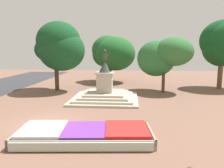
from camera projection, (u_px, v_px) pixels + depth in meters
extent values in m
plane|color=brown|center=(46.00, 124.00, 13.22)|extent=(70.52, 70.52, 0.00)
cube|color=#38281C|center=(85.00, 135.00, 10.97)|extent=(6.71, 3.10, 0.45)
cube|color=gray|center=(81.00, 146.00, 9.67)|extent=(6.70, 0.68, 0.49)
cube|color=gray|center=(88.00, 125.00, 12.28)|extent=(6.70, 0.68, 0.49)
cube|color=gray|center=(19.00, 135.00, 10.95)|extent=(0.34, 2.74, 0.49)
cube|color=gray|center=(150.00, 134.00, 10.99)|extent=(0.34, 2.74, 0.49)
cube|color=white|center=(43.00, 129.00, 10.91)|extent=(2.30, 2.51, 0.16)
cube|color=#72339E|center=(85.00, 130.00, 10.93)|extent=(2.30, 2.51, 0.11)
cube|color=red|center=(127.00, 129.00, 10.94)|extent=(2.30, 2.51, 0.16)
cube|color=#B2BCAD|center=(81.00, 146.00, 9.62)|extent=(6.37, 0.75, 0.40)
cube|color=#B4AA96|center=(105.00, 99.00, 19.72)|extent=(5.87, 5.87, 0.18)
cube|color=#B4AA96|center=(105.00, 97.00, 19.69)|extent=(5.05, 5.05, 0.18)
cube|color=#B1A692|center=(105.00, 95.00, 19.67)|extent=(4.23, 4.23, 0.18)
cube|color=#B2A894|center=(105.00, 93.00, 19.64)|extent=(3.41, 3.41, 0.18)
cube|color=#B2A893|center=(105.00, 83.00, 19.50)|extent=(1.35, 1.35, 1.65)
cube|color=#B2A893|center=(105.00, 73.00, 19.36)|extent=(1.59, 1.59, 0.12)
cone|color=#384233|center=(105.00, 66.00, 19.26)|extent=(1.01, 1.01, 1.10)
cylinder|color=#384233|center=(105.00, 56.00, 19.13)|extent=(0.43, 0.43, 0.64)
sphere|color=#384233|center=(105.00, 51.00, 19.06)|extent=(0.28, 0.28, 0.28)
cylinder|color=#384233|center=(108.00, 55.00, 19.07)|extent=(0.53, 0.13, 0.46)
cylinder|color=brown|center=(220.00, 76.00, 25.07)|extent=(0.53, 0.53, 3.04)
ellipsoid|color=#154922|center=(224.00, 41.00, 25.11)|extent=(5.46, 4.75, 4.79)
ellipsoid|color=#194B21|center=(222.00, 48.00, 25.04)|extent=(4.42, 4.80, 4.33)
cylinder|color=#4C3823|center=(163.00, 83.00, 22.87)|extent=(0.32, 0.32, 2.01)
ellipsoid|color=#316D34|center=(174.00, 52.00, 22.55)|extent=(3.98, 4.20, 3.02)
ellipsoid|color=#2C6935|center=(156.00, 58.00, 23.51)|extent=(4.05, 3.86, 3.83)
cylinder|color=#4C3823|center=(110.00, 73.00, 31.23)|extent=(0.45, 0.45, 2.32)
ellipsoid|color=#215D27|center=(116.00, 54.00, 29.71)|extent=(5.33, 5.62, 4.57)
ellipsoid|color=#215928|center=(106.00, 55.00, 31.23)|extent=(4.03, 3.50, 3.54)
ellipsoid|color=#215D27|center=(108.00, 50.00, 30.82)|extent=(4.62, 4.45, 4.00)
cylinder|color=#4C3823|center=(57.00, 76.00, 24.02)|extent=(0.45, 0.45, 3.11)
ellipsoid|color=#184C26|center=(62.00, 50.00, 23.13)|extent=(4.93, 4.55, 4.39)
ellipsoid|color=#164D23|center=(51.00, 50.00, 24.60)|extent=(3.74, 3.40, 2.83)
ellipsoid|color=#164B24|center=(59.00, 41.00, 23.15)|extent=(4.65, 4.63, 4.19)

